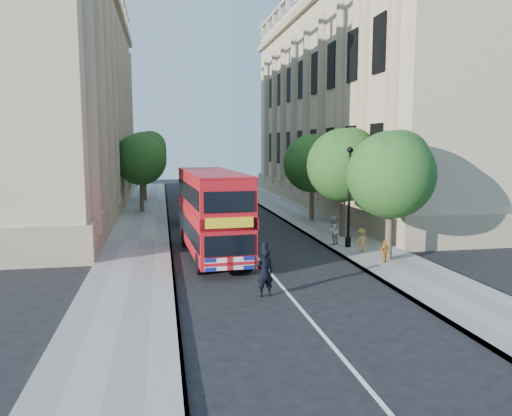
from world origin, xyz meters
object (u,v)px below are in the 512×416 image
police_constable (265,273)px  woman_pedestrian (333,230)px  box_van (196,205)px  double_decker_bus (212,211)px  lamp_post (349,201)px

police_constable → woman_pedestrian: size_ratio=1.15×
police_constable → box_van: bearing=-94.4°
woman_pedestrian → double_decker_bus: bearing=-27.3°
lamp_post → box_van: 12.41m
box_van → woman_pedestrian: 11.42m
lamp_post → double_decker_bus: bearing=-176.0°
lamp_post → woman_pedestrian: (-0.60, 0.72, -1.64)m
police_constable → double_decker_bus: bearing=-88.5°
lamp_post → box_van: bearing=125.6°
double_decker_bus → woman_pedestrian: size_ratio=5.88×
double_decker_bus → box_van: (-0.09, 10.54, -0.99)m
box_van → lamp_post: bearing=-55.0°
police_constable → lamp_post: bearing=-138.4°
police_constable → woman_pedestrian: 9.46m
lamp_post → police_constable: lamp_post is taller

